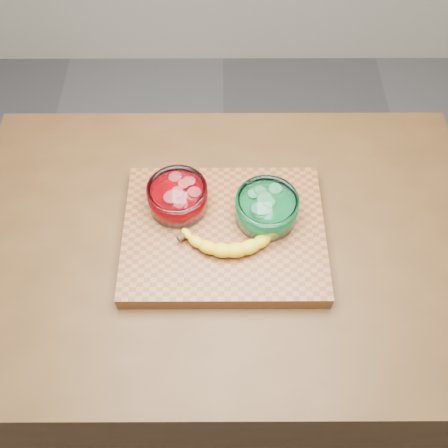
{
  "coord_description": "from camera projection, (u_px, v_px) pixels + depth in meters",
  "views": [
    {
      "loc": [
        -0.0,
        -0.59,
        1.88
      ],
      "look_at": [
        0.0,
        0.0,
        0.96
      ],
      "focal_mm": 40.0,
      "sensor_mm": 36.0,
      "label": 1
    }
  ],
  "objects": [
    {
      "name": "ground",
      "position": [
        224.0,
        360.0,
        1.9
      ],
      "size": [
        3.5,
        3.5,
        0.0
      ],
      "primitive_type": "plane",
      "color": "#5A5A5F",
      "rests_on": "ground"
    },
    {
      "name": "counter",
      "position": [
        224.0,
        314.0,
        1.52
      ],
      "size": [
        1.2,
        0.8,
        0.9
      ],
      "primitive_type": "cube",
      "color": "#472D15",
      "rests_on": "ground"
    },
    {
      "name": "cutting_board",
      "position": [
        224.0,
        234.0,
        1.13
      ],
      "size": [
        0.45,
        0.35,
        0.04
      ],
      "primitive_type": "cube",
      "color": "brown",
      "rests_on": "counter"
    },
    {
      "name": "bowl_red",
      "position": [
        178.0,
        197.0,
        1.12
      ],
      "size": [
        0.13,
        0.13,
        0.06
      ],
      "color": "white",
      "rests_on": "cutting_board"
    },
    {
      "name": "bowl_green",
      "position": [
        266.0,
        209.0,
        1.1
      ],
      "size": [
        0.14,
        0.14,
        0.06
      ],
      "color": "white",
      "rests_on": "cutting_board"
    },
    {
      "name": "banana",
      "position": [
        232.0,
        237.0,
        1.08
      ],
      "size": [
        0.26,
        0.13,
        0.04
      ],
      "primitive_type": null,
      "color": "gold",
      "rests_on": "cutting_board"
    }
  ]
}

